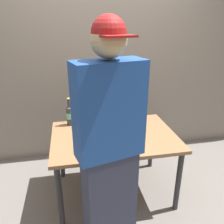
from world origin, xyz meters
TOP-DOWN VIEW (x-y plane):
  - ground_plane at (0.00, 0.00)m, footprint 8.00×8.00m
  - desk at (0.00, 0.00)m, footprint 1.23×0.86m
  - laptop at (0.14, 0.11)m, footprint 0.38×0.34m
  - beer_bottle_dark at (-0.23, 0.31)m, footprint 0.08×0.08m
  - beer_bottle_amber at (-0.35, 0.34)m, footprint 0.07×0.07m
  - beer_bottle_brown at (-0.43, 0.33)m, footprint 0.07×0.07m
  - person_figure at (-0.17, -0.67)m, footprint 0.48×0.34m
  - coffee_mug at (-0.08, 0.33)m, footprint 0.11×0.08m
  - back_wall at (0.00, 0.93)m, footprint 6.00×0.10m

SIDE VIEW (x-z plane):
  - ground_plane at x=0.00m, z-range 0.00..0.00m
  - desk at x=0.00m, z-range 0.27..0.98m
  - coffee_mug at x=-0.08m, z-range 0.70..0.78m
  - laptop at x=0.14m, z-range 0.64..0.86m
  - beer_bottle_brown at x=-0.43m, z-range 0.67..0.97m
  - beer_bottle_dark at x=-0.23m, z-range 0.67..0.98m
  - beer_bottle_amber at x=-0.35m, z-range 0.66..1.00m
  - person_figure at x=-0.17m, z-range 0.03..1.84m
  - back_wall at x=0.00m, z-range 0.00..2.60m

